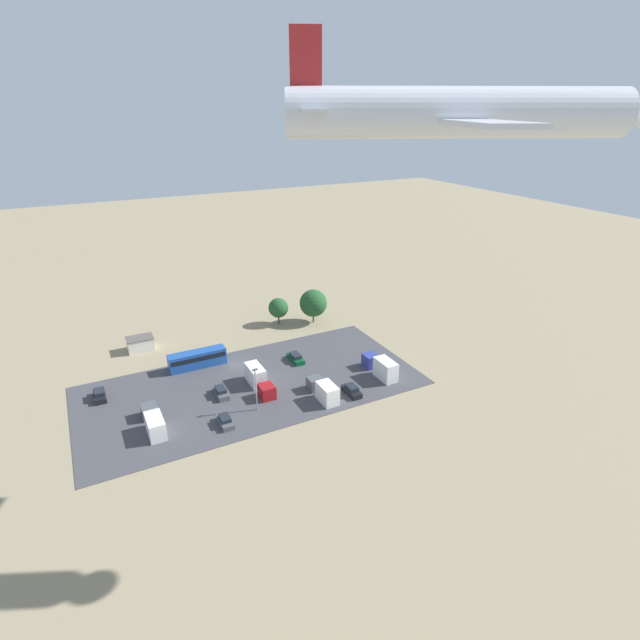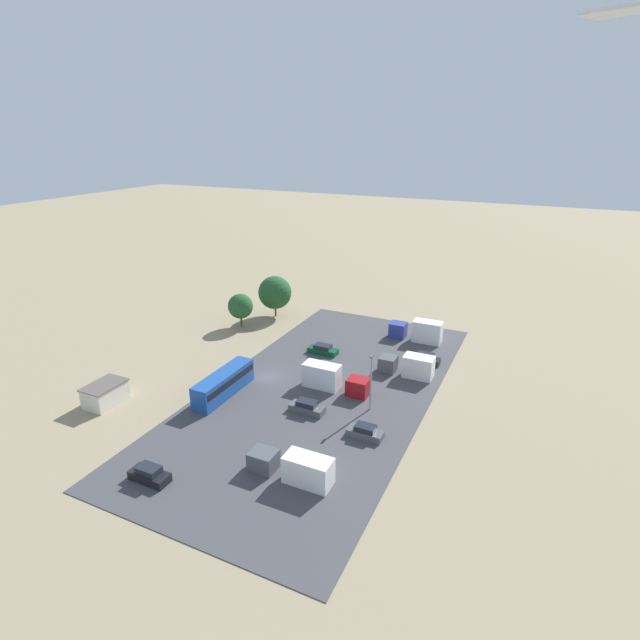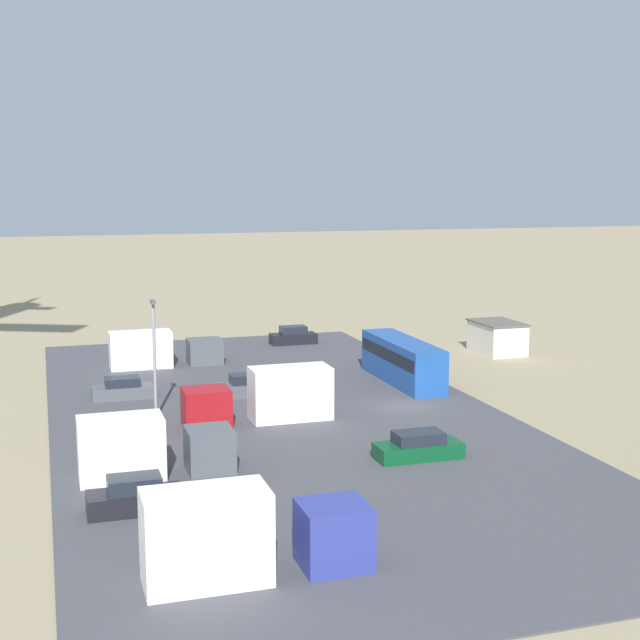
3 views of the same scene
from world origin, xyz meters
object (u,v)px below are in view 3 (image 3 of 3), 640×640
object	(u,v)px
parked_car_2	(418,447)
parked_car_1	(293,336)
parked_truck_1	(243,536)
shed_building	(497,337)
parked_truck_3	(147,448)
parked_car_3	(135,497)
bus	(402,359)
parked_truck_0	(159,350)
parked_car_4	(248,387)
parked_car_0	(123,389)
parked_truck_2	(267,397)

from	to	relation	value
parked_car_2	parked_car_1	bearing A→B (deg)	175.44
parked_car_1	parked_car_2	xyz separation A→B (m)	(-35.07, 2.79, -0.07)
parked_car_1	parked_truck_1	world-z (taller)	parked_truck_1
shed_building	parked_car_1	world-z (taller)	shed_building
parked_truck_1	parked_truck_3	bearing A→B (deg)	-170.63
parked_car_3	bus	bearing A→B (deg)	-46.25
parked_car_2	parked_truck_3	bearing A→B (deg)	-95.52
parked_truck_0	bus	bearing A→B (deg)	56.36
parked_car_1	parked_car_4	world-z (taller)	parked_car_1
shed_building	parked_car_1	bearing A→B (deg)	60.00
parked_car_0	parked_truck_2	bearing A→B (deg)	43.10
shed_building	parked_truck_0	size ratio (longest dim) A/B	0.58
parked_car_0	parked_car_4	distance (m)	8.68
parked_truck_1	parked_truck_2	size ratio (longest dim) A/B	0.93
parked_car_0	parked_truck_0	bearing A→B (deg)	159.19
parked_car_1	parked_car_3	bearing A→B (deg)	-25.40
bus	parked_truck_3	xyz separation A→B (m)	(-16.05, 20.69, -0.26)
parked_truck_0	parked_truck_1	world-z (taller)	parked_truck_1
parked_truck_0	parked_car_3	bearing A→B (deg)	-9.20
parked_car_1	parked_truck_0	size ratio (longest dim) A/B	0.47
parked_car_4	parked_truck_3	distance (m)	17.60
parked_car_3	parked_car_4	distance (m)	22.36
parked_truck_2	parked_truck_3	bearing A→B (deg)	135.25
parked_truck_1	parked_car_4	bearing A→B (deg)	166.82
parked_car_2	parked_car_4	bearing A→B (deg)	-161.29
parked_car_4	parked_truck_0	bearing A→B (deg)	21.53
parked_car_0	parked_car_2	size ratio (longest dim) A/B	0.88
shed_building	parked_car_0	distance (m)	33.69
parked_car_1	parked_truck_0	distance (m)	14.67
parked_truck_1	parked_truck_3	world-z (taller)	parked_truck_1
parked_car_0	parked_truck_2	world-z (taller)	parked_truck_2
bus	parked_truck_0	world-z (taller)	bus
bus	parked_car_4	xyz separation A→B (m)	(-0.80, 11.95, -1.07)
parked_car_1	parked_truck_1	distance (m)	49.02
parked_car_3	parked_truck_2	bearing A→B (deg)	-35.59
parked_car_0	parked_truck_3	distance (m)	17.18
parked_car_4	parked_truck_3	xyz separation A→B (m)	(-15.25, 8.74, 0.80)
bus	parked_car_2	bearing A→B (deg)	70.10
parked_car_4	parked_car_3	bearing A→B (deg)	153.85
parked_truck_0	parked_truck_3	size ratio (longest dim) A/B	1.16
parked_car_2	parked_car_4	distance (m)	17.57
shed_building	parked_car_1	xyz separation A→B (m)	(9.23, 15.99, -0.63)
parked_car_0	parked_car_4	bearing A→B (deg)	77.30
parked_truck_0	parked_truck_2	xyz separation A→B (m)	(-18.65, -4.34, 0.18)
parked_car_3	parked_car_1	bearing A→B (deg)	-25.40
shed_building	parked_car_0	world-z (taller)	shed_building
parked_car_1	parked_truck_2	bearing A→B (deg)	-19.19
parked_car_2	parked_truck_2	xyz separation A→B (m)	(9.87, 5.98, 0.91)
shed_building	parked_car_2	size ratio (longest dim) A/B	1.10
parked_truck_2	parked_truck_3	distance (m)	11.94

